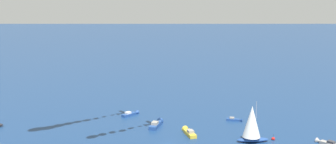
{
  "coord_description": "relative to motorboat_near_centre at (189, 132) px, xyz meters",
  "views": [
    {
      "loc": [
        108.18,
        -16.77,
        41.41
      ],
      "look_at": [
        -0.13,
        0.25,
        22.68
      ],
      "focal_mm": 40.09,
      "sensor_mm": 36.0,
      "label": 1
    }
  ],
  "objects": [
    {
      "name": "motorboat_near_centre",
      "position": [
        0.0,
        0.0,
        0.0
      ],
      "size": [
        9.03,
        3.31,
        2.56
      ],
      "color": "gold",
      "rests_on": "ground_plane"
    },
    {
      "name": "motorboat_far_stbd",
      "position": [
        -12.07,
        20.2,
        -0.23
      ],
      "size": [
        3.66,
        5.97,
        1.7
      ],
      "color": "#23478C",
      "rests_on": "ground_plane"
    },
    {
      "name": "motorboat_inshore",
      "position": [
        16.11,
        39.78,
        -0.12
      ],
      "size": [
        7.23,
        5.13,
        2.1
      ],
      "color": "#9E9993",
      "rests_on": "ground_plane"
    },
    {
      "name": "motorboat_offshore",
      "position": [
        -10.28,
        -9.53,
        0.06
      ],
      "size": [
        9.82,
        6.24,
        2.8
      ],
      "color": "#23478C",
      "rests_on": "ground_plane"
    },
    {
      "name": "sailboat_trailing",
      "position": [
        10.17,
        17.85,
        5.27
      ],
      "size": [
        5.95,
        10.29,
        13.05
      ],
      "color": "#23478C",
      "rests_on": "ground_plane"
    },
    {
      "name": "motorboat_outer_ring_b",
      "position": [
        -25.41,
        -17.69,
        -0.1
      ],
      "size": [
        6.32,
        7.09,
        2.2
      ],
      "color": "#23478C",
      "rests_on": "ground_plane"
    },
    {
      "name": "marker_buoy",
      "position": [
        9.53,
        25.43,
        -0.3
      ],
      "size": [
        1.1,
        1.1,
        2.1
      ],
      "color": "red",
      "rests_on": "ground_plane"
    }
  ]
}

